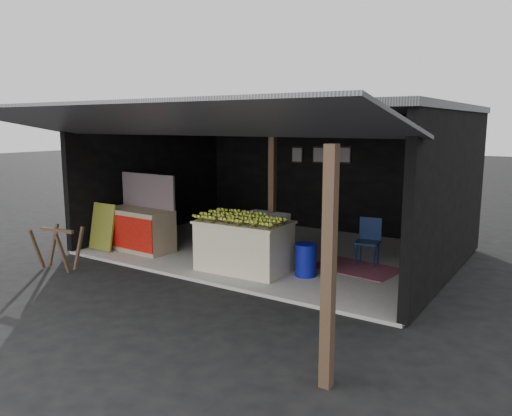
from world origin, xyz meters
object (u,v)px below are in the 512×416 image
Objects in this scene: white_crate at (265,237)px; plastic_chair at (369,237)px; sawhorse at (58,244)px; banana_table at (244,246)px; neighbor_stall at (139,227)px; water_barrel at (306,261)px.

white_crate is 1.04× the size of plastic_chair.
sawhorse is at bearing -137.06° from white_crate.
banana_table reaches higher than sawhorse.
neighbor_stall is (-2.63, -0.80, 0.02)m from white_crate.
water_barrel is 1.49m from plastic_chair.
banana_table is at bearing 22.33° from sawhorse.
plastic_chair is at bearing 40.26° from banana_table.
white_crate is 1.70× the size of water_barrel.
neighbor_stall is 3.80m from water_barrel.
neighbor_stall is at bearing 177.07° from banana_table.
water_barrel is at bearing 18.80° from sawhorse.
banana_table is 3.46m from sawhorse.
sawhorse is (-3.00, -1.73, -0.02)m from banana_table.
plastic_chair is (1.74, 1.63, 0.06)m from banana_table.
banana_table is 2.12× the size of sawhorse.
sawhorse is at bearing -153.62° from water_barrel.
banana_table is 0.80m from white_crate.
neighbor_stall reaches higher than plastic_chair.
sawhorse is (-2.94, -2.53, -0.02)m from white_crate.
white_crate is at bearing -162.97° from plastic_chair.
white_crate is at bearing 33.15° from sawhorse.
banana_table is at bearing -83.15° from white_crate.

